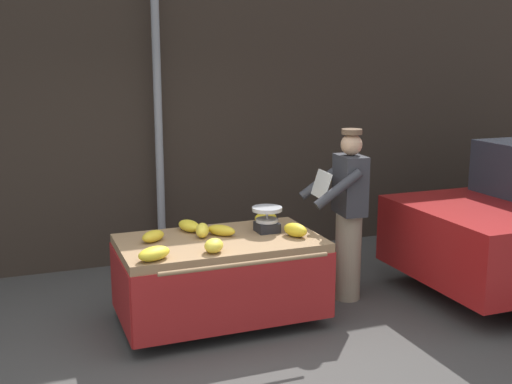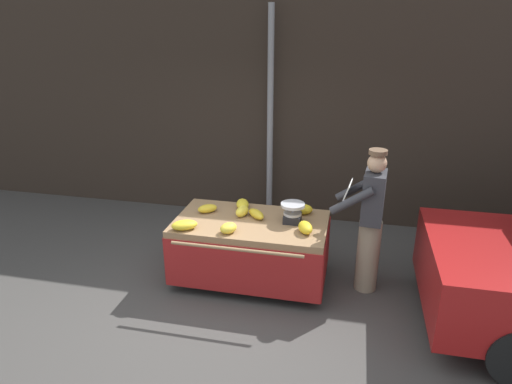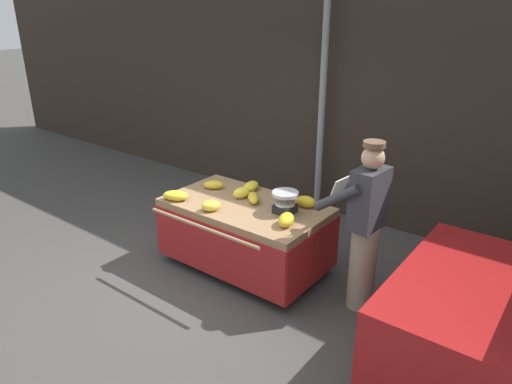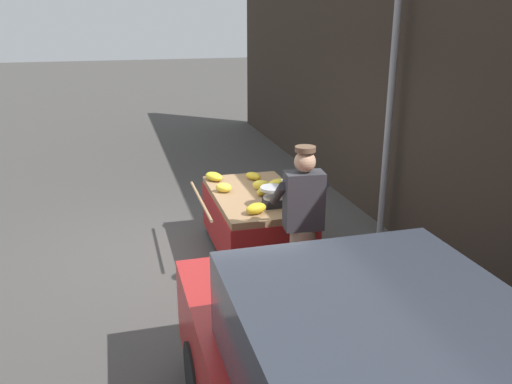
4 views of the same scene
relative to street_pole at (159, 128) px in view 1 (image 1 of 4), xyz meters
name	(u,v)px [view 1 (image 1 of 4)]	position (x,y,z in m)	size (l,w,h in m)	color
ground_plane	(224,371)	(-0.13, -2.71, -1.61)	(60.00, 60.00, 0.00)	#423F3D
back_wall	(141,96)	(-0.13, 0.30, 0.34)	(16.00, 0.24, 3.90)	#332821
street_pole	(159,128)	(0.00, 0.00, 0.00)	(0.09, 0.09, 3.22)	gray
banana_cart	(220,261)	(0.13, -1.82, -1.03)	(1.81, 1.23, 0.80)	#93704C
weighing_scale	(267,219)	(0.61, -1.75, -0.69)	(0.28, 0.28, 0.24)	black
banana_bunch_0	(266,218)	(0.70, -1.49, -0.75)	(0.16, 0.23, 0.12)	gold
banana_bunch_1	(189,226)	(-0.06, -1.47, -0.76)	(0.15, 0.28, 0.10)	yellow
banana_bunch_2	(221,230)	(0.17, -1.72, -0.76)	(0.12, 0.28, 0.10)	gold
banana_bunch_3	(295,230)	(0.79, -1.99, -0.75)	(0.15, 0.25, 0.12)	gold
banana_bunch_4	(153,236)	(-0.45, -1.70, -0.76)	(0.13, 0.24, 0.10)	gold
banana_bunch_5	(202,230)	(0.00, -1.71, -0.75)	(0.12, 0.21, 0.13)	yellow
banana_bunch_6	(214,246)	(-0.04, -2.18, -0.75)	(0.15, 0.20, 0.12)	yellow
banana_bunch_7	(154,254)	(-0.55, -2.21, -0.76)	(0.17, 0.29, 0.11)	yellow
vendor_person	(348,214)	(1.49, -1.70, -0.74)	(0.61, 0.55, 1.71)	gray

